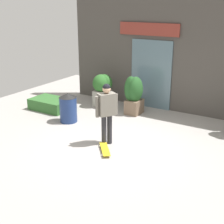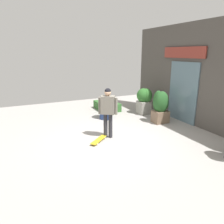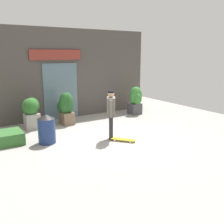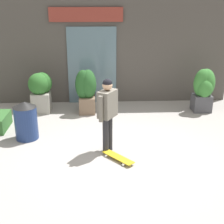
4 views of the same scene
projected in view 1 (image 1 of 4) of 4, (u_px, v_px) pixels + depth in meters
The scene contains 8 objects.
ground_plane at pixel (116, 143), 8.33m from camera, with size 12.00×12.00×0.00m, color #9E9993.
building_facade at pixel (169, 55), 10.45m from camera, with size 7.38×0.31×3.76m.
skateboarder at pixel (107, 108), 7.98m from camera, with size 0.45×0.53×1.63m.
skateboard at pixel (105, 149), 7.87m from camera, with size 0.66×0.72×0.08m.
planter_box_right at pixel (134, 93), 10.35m from camera, with size 0.59×0.70×1.27m.
planter_box_mid at pixel (102, 87), 11.09m from camera, with size 0.66×0.64×1.15m.
trash_bin at pixel (68, 107), 9.70m from camera, with size 0.54×0.54×0.92m.
hedge_ledge at pixel (51, 104), 10.92m from camera, with size 1.35×0.90×0.37m, color #33662D.
Camera 1 is at (3.89, -6.51, 3.55)m, focal length 50.49 mm.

